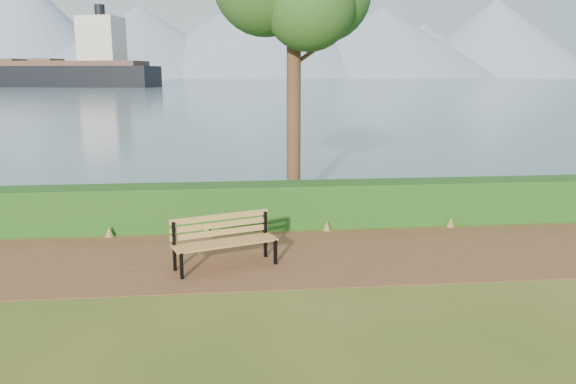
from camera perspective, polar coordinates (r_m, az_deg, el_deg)
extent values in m
plane|color=#3F4F16|center=(10.65, -2.70, -7.22)|extent=(140.00, 140.00, 0.00)
cube|color=brown|center=(10.93, -2.80, -6.68)|extent=(40.00, 3.40, 0.01)
cube|color=#1F4614|center=(13.01, -3.38, -1.37)|extent=(32.00, 0.85, 1.00)
cube|color=#415C69|center=(270.07, -5.93, 11.22)|extent=(700.00, 510.00, 0.00)
cone|color=gray|center=(443.71, -25.15, 15.00)|extent=(140.00, 140.00, 70.00)
cone|color=gray|center=(409.90, -14.75, 14.51)|extent=(160.00, 160.00, 48.00)
cone|color=gray|center=(416.46, -3.22, 15.80)|extent=(190.00, 190.00, 62.00)
cone|color=gray|center=(425.23, 9.46, 14.77)|extent=(170.00, 170.00, 50.00)
cone|color=gray|center=(466.16, 20.22, 14.45)|extent=(150.00, 150.00, 58.00)
cone|color=gray|center=(440.37, -7.38, 13.75)|extent=(120.00, 120.00, 35.00)
cone|color=gray|center=(460.65, 13.54, 13.76)|extent=(130.00, 130.00, 40.00)
cube|color=black|center=(9.93, -10.77, -7.42)|extent=(0.07, 0.08, 0.48)
cube|color=black|center=(10.29, -11.50, -5.48)|extent=(0.07, 0.08, 0.91)
cube|color=black|center=(10.08, -11.16, -5.90)|extent=(0.24, 0.54, 0.05)
cube|color=black|center=(10.49, -1.29, -6.14)|extent=(0.07, 0.08, 0.48)
cube|color=black|center=(10.83, -2.32, -4.35)|extent=(0.07, 0.08, 0.91)
cube|color=black|center=(10.63, -1.82, -4.72)|extent=(0.24, 0.54, 0.05)
cube|color=#8F5D37|center=(10.13, -5.98, -5.45)|extent=(1.83, 0.74, 0.04)
cube|color=#8F5D37|center=(10.25, -6.24, -5.25)|extent=(1.83, 0.74, 0.04)
cube|color=#8F5D37|center=(10.37, -6.49, -5.05)|extent=(1.83, 0.74, 0.04)
cube|color=#8F5D37|center=(10.49, -6.73, -4.85)|extent=(1.83, 0.74, 0.04)
cube|color=#8F5D37|center=(10.51, -6.86, -4.09)|extent=(1.81, 0.69, 0.11)
cube|color=#8F5D37|center=(10.47, -6.88, -3.31)|extent=(1.81, 0.69, 0.11)
cube|color=#8F5D37|center=(10.44, -6.90, -2.53)|extent=(1.81, 0.69, 0.11)
cylinder|color=#3B2318|center=(14.50, 0.59, 11.06)|extent=(0.36, 0.36, 6.53)
sphere|color=#1E531B|center=(14.00, 2.13, 18.46)|extent=(2.18, 2.18, 2.18)
cylinder|color=#3B2318|center=(14.56, 2.24, 13.92)|extent=(0.95, 0.11, 0.71)
cylinder|color=#3B2318|center=(14.58, -0.92, 15.70)|extent=(0.74, 0.34, 0.65)
cube|color=black|center=(160.25, -25.59, 10.17)|extent=(71.83, 28.55, 7.13)
cube|color=brown|center=(160.25, -25.73, 11.66)|extent=(66.02, 26.05, 1.22)
cube|color=beige|center=(149.03, -18.40, 14.40)|extent=(10.96, 10.41, 11.20)
cylinder|color=black|center=(149.52, -18.58, 16.92)|extent=(2.44, 2.44, 3.56)
cube|color=brown|center=(161.63, -26.49, 11.87)|extent=(7.59, 8.03, 0.81)
cube|color=brown|center=(156.12, -23.35, 12.18)|extent=(7.59, 8.03, 0.81)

